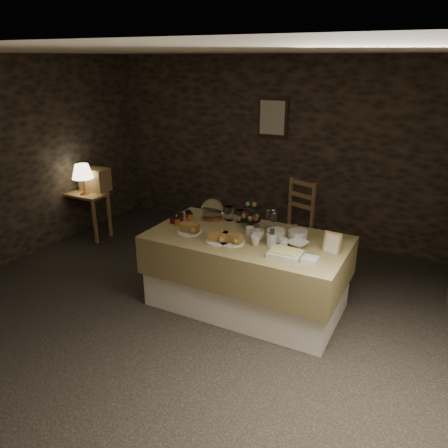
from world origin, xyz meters
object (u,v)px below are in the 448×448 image
at_px(console_table, 86,201).
at_px(buffet_table, 247,267).
at_px(table_lamp, 82,172).
at_px(fruit_stand, 251,216).
at_px(chair, 294,219).
at_px(wine_rack, 95,179).

bearing_deg(console_table, buffet_table, -13.22).
bearing_deg(buffet_table, table_lamp, 167.50).
relative_size(console_table, fruit_stand, 2.15).
bearing_deg(table_lamp, fruit_stand, -7.68).
height_order(console_table, table_lamp, table_lamp).
height_order(chair, fruit_stand, fruit_stand).
height_order(buffet_table, table_lamp, table_lamp).
distance_m(console_table, fruit_stand, 2.93).
distance_m(table_lamp, fruit_stand, 2.85).
bearing_deg(chair, wine_rack, -144.15).
relative_size(chair, fruit_stand, 2.39).
xyz_separation_m(console_table, table_lamp, (0.05, -0.05, 0.47)).
distance_m(console_table, wine_rack, 0.35).
bearing_deg(buffet_table, fruit_stand, 107.27).
bearing_deg(table_lamp, buffet_table, -12.50).
distance_m(buffet_table, chair, 1.72).
bearing_deg(fruit_stand, chair, 89.45).
relative_size(buffet_table, fruit_stand, 6.47).
height_order(console_table, fruit_stand, fruit_stand).
xyz_separation_m(wine_rack, fruit_stand, (2.82, -0.61, 0.09)).
bearing_deg(console_table, fruit_stand, -8.52).
xyz_separation_m(console_table, chair, (2.88, 1.02, -0.12)).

